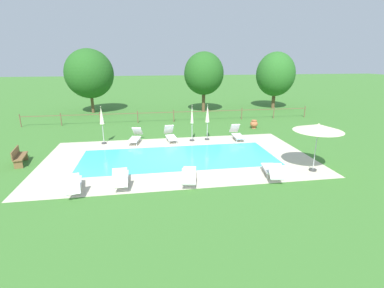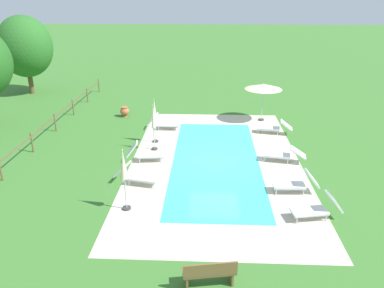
{
  "view_description": "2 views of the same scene",
  "coord_description": "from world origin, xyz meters",
  "px_view_note": "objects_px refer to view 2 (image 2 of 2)",
  "views": [
    {
      "loc": [
        -1.68,
        -14.84,
        5.33
      ],
      "look_at": [
        0.85,
        0.5,
        0.6
      ],
      "focal_mm": 26.34,
      "sensor_mm": 36.0,
      "label": 1
    },
    {
      "loc": [
        -16.59,
        0.42,
        7.71
      ],
      "look_at": [
        0.88,
        1.19,
        0.51
      ],
      "focal_mm": 34.99,
      "sensor_mm": 36.0,
      "label": 2
    }
  ],
  "objects_px": {
    "sun_lounger_north_far": "(316,209)",
    "terracotta_urn_near_fence": "(125,111)",
    "sun_lounger_north_mid": "(283,154)",
    "patio_umbrella_closed_row_centre": "(154,113)",
    "sun_lounger_south_far": "(137,176)",
    "patio_umbrella_closed_row_mid_west": "(124,169)",
    "sun_lounger_south_mid": "(296,184)",
    "sun_lounger_south_near_corner": "(164,123)",
    "tree_far_west": "(25,47)",
    "patio_umbrella_open_foreground": "(264,87)",
    "patio_umbrella_closed_row_west": "(153,122)",
    "sun_lounger_north_end": "(273,127)",
    "wooden_bench_lawn_side": "(210,272)",
    "sun_lounger_north_near_steps": "(146,153)"
  },
  "relations": [
    {
      "from": "sun_lounger_south_near_corner",
      "to": "wooden_bench_lawn_side",
      "type": "bearing_deg",
      "value": -167.87
    },
    {
      "from": "patio_umbrella_closed_row_centre",
      "to": "terracotta_urn_near_fence",
      "type": "bearing_deg",
      "value": 30.95
    },
    {
      "from": "sun_lounger_south_far",
      "to": "patio_umbrella_closed_row_mid_west",
      "type": "bearing_deg",
      "value": 178.56
    },
    {
      "from": "sun_lounger_north_end",
      "to": "sun_lounger_south_far",
      "type": "bearing_deg",
      "value": 133.46
    },
    {
      "from": "sun_lounger_north_end",
      "to": "patio_umbrella_closed_row_west",
      "type": "distance_m",
      "value": 7.19
    },
    {
      "from": "patio_umbrella_closed_row_mid_west",
      "to": "sun_lounger_south_mid",
      "type": "bearing_deg",
      "value": -76.55
    },
    {
      "from": "sun_lounger_north_near_steps",
      "to": "patio_umbrella_open_foreground",
      "type": "bearing_deg",
      "value": -44.68
    },
    {
      "from": "sun_lounger_north_mid",
      "to": "sun_lounger_south_far",
      "type": "height_order",
      "value": "sun_lounger_south_far"
    },
    {
      "from": "sun_lounger_south_mid",
      "to": "sun_lounger_north_near_steps",
      "type": "bearing_deg",
      "value": 67.39
    },
    {
      "from": "sun_lounger_north_mid",
      "to": "patio_umbrella_closed_row_centre",
      "type": "height_order",
      "value": "patio_umbrella_closed_row_centre"
    },
    {
      "from": "sun_lounger_north_end",
      "to": "patio_umbrella_open_foreground",
      "type": "xyz_separation_m",
      "value": [
        2.37,
        0.39,
        1.81
      ]
    },
    {
      "from": "sun_lounger_south_far",
      "to": "patio_umbrella_open_foreground",
      "type": "xyz_separation_m",
      "value": [
        8.8,
        -6.4,
        1.8
      ]
    },
    {
      "from": "sun_lounger_north_mid",
      "to": "terracotta_urn_near_fence",
      "type": "bearing_deg",
      "value": 54.05
    },
    {
      "from": "sun_lounger_north_near_steps",
      "to": "sun_lounger_north_end",
      "type": "xyz_separation_m",
      "value": [
        4.11,
        -6.8,
        -0.03
      ]
    },
    {
      "from": "patio_umbrella_open_foreground",
      "to": "sun_lounger_north_near_steps",
      "type": "bearing_deg",
      "value": 135.32
    },
    {
      "from": "patio_umbrella_open_foreground",
      "to": "terracotta_urn_near_fence",
      "type": "height_order",
      "value": "patio_umbrella_open_foreground"
    },
    {
      "from": "sun_lounger_north_far",
      "to": "terracotta_urn_near_fence",
      "type": "xyz_separation_m",
      "value": [
        11.51,
        9.46,
        -0.04
      ]
    },
    {
      "from": "patio_umbrella_closed_row_centre",
      "to": "sun_lounger_south_mid",
      "type": "bearing_deg",
      "value": -128.96
    },
    {
      "from": "patio_umbrella_closed_row_mid_west",
      "to": "patio_umbrella_open_foreground",
      "type": "bearing_deg",
      "value": -30.78
    },
    {
      "from": "sun_lounger_south_near_corner",
      "to": "patio_umbrella_closed_row_mid_west",
      "type": "xyz_separation_m",
      "value": [
        -8.88,
        0.41,
        1.32
      ]
    },
    {
      "from": "sun_lounger_south_mid",
      "to": "wooden_bench_lawn_side",
      "type": "distance_m",
      "value": 6.49
    },
    {
      "from": "sun_lounger_north_far",
      "to": "sun_lounger_south_far",
      "type": "height_order",
      "value": "sun_lounger_north_far"
    },
    {
      "from": "sun_lounger_south_near_corner",
      "to": "patio_umbrella_open_foreground",
      "type": "bearing_deg",
      "value": -72.13
    },
    {
      "from": "sun_lounger_south_near_corner",
      "to": "patio_umbrella_closed_row_centre",
      "type": "distance_m",
      "value": 2.41
    },
    {
      "from": "patio_umbrella_closed_row_west",
      "to": "tree_far_west",
      "type": "bearing_deg",
      "value": 45.98
    },
    {
      "from": "sun_lounger_south_mid",
      "to": "tree_far_west",
      "type": "xyz_separation_m",
      "value": [
        15.26,
        17.85,
        3.3
      ]
    },
    {
      "from": "sun_lounger_south_near_corner",
      "to": "tree_far_west",
      "type": "bearing_deg",
      "value": 55.51
    },
    {
      "from": "terracotta_urn_near_fence",
      "to": "sun_lounger_south_far",
      "type": "bearing_deg",
      "value": -164.82
    },
    {
      "from": "patio_umbrella_open_foreground",
      "to": "patio_umbrella_closed_row_centre",
      "type": "bearing_deg",
      "value": 122.48
    },
    {
      "from": "patio_umbrella_closed_row_mid_west",
      "to": "wooden_bench_lawn_side",
      "type": "distance_m",
      "value": 5.13
    },
    {
      "from": "sun_lounger_north_far",
      "to": "sun_lounger_south_mid",
      "type": "relative_size",
      "value": 1.02
    },
    {
      "from": "sun_lounger_south_mid",
      "to": "wooden_bench_lawn_side",
      "type": "relative_size",
      "value": 1.21
    },
    {
      "from": "sun_lounger_south_mid",
      "to": "sun_lounger_south_near_corner",
      "type": "bearing_deg",
      "value": 40.62
    },
    {
      "from": "patio_umbrella_closed_row_west",
      "to": "sun_lounger_north_end",
      "type": "bearing_deg",
      "value": -67.77
    },
    {
      "from": "sun_lounger_north_mid",
      "to": "wooden_bench_lawn_side",
      "type": "distance_m",
      "value": 9.16
    },
    {
      "from": "sun_lounger_north_near_steps",
      "to": "patio_umbrella_closed_row_mid_west",
      "type": "distance_m",
      "value": 4.55
    },
    {
      "from": "sun_lounger_north_mid",
      "to": "sun_lounger_south_mid",
      "type": "xyz_separation_m",
      "value": [
        -3.0,
        0.02,
        0.03
      ]
    },
    {
      "from": "patio_umbrella_closed_row_west",
      "to": "sun_lounger_south_near_corner",
      "type": "bearing_deg",
      "value": -2.58
    },
    {
      "from": "sun_lounger_north_end",
      "to": "patio_umbrella_closed_row_west",
      "type": "xyz_separation_m",
      "value": [
        -2.69,
        6.57,
        1.15
      ]
    },
    {
      "from": "sun_lounger_south_near_corner",
      "to": "tree_far_west",
      "type": "height_order",
      "value": "tree_far_west"
    },
    {
      "from": "sun_lounger_south_mid",
      "to": "patio_umbrella_closed_row_centre",
      "type": "height_order",
      "value": "patio_umbrella_closed_row_centre"
    },
    {
      "from": "sun_lounger_south_mid",
      "to": "patio_umbrella_closed_row_mid_west",
      "type": "bearing_deg",
      "value": 103.45
    },
    {
      "from": "sun_lounger_south_mid",
      "to": "patio_umbrella_closed_row_west",
      "type": "xyz_separation_m",
      "value": [
        4.18,
        6.39,
        1.13
      ]
    },
    {
      "from": "sun_lounger_south_near_corner",
      "to": "sun_lounger_south_mid",
      "type": "bearing_deg",
      "value": -139.38
    },
    {
      "from": "sun_lounger_north_mid",
      "to": "sun_lounger_north_far",
      "type": "relative_size",
      "value": 1.11
    },
    {
      "from": "sun_lounger_north_far",
      "to": "terracotta_urn_near_fence",
      "type": "distance_m",
      "value": 14.9
    },
    {
      "from": "patio_umbrella_open_foreground",
      "to": "patio_umbrella_closed_row_mid_west",
      "type": "distance_m",
      "value": 12.62
    },
    {
      "from": "sun_lounger_north_far",
      "to": "terracotta_urn_near_fence",
      "type": "height_order",
      "value": "sun_lounger_north_far"
    },
    {
      "from": "sun_lounger_north_mid",
      "to": "wooden_bench_lawn_side",
      "type": "bearing_deg",
      "value": 157.34
    },
    {
      "from": "sun_lounger_north_end",
      "to": "patio_umbrella_closed_row_west",
      "type": "bearing_deg",
      "value": 112.23
    }
  ]
}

